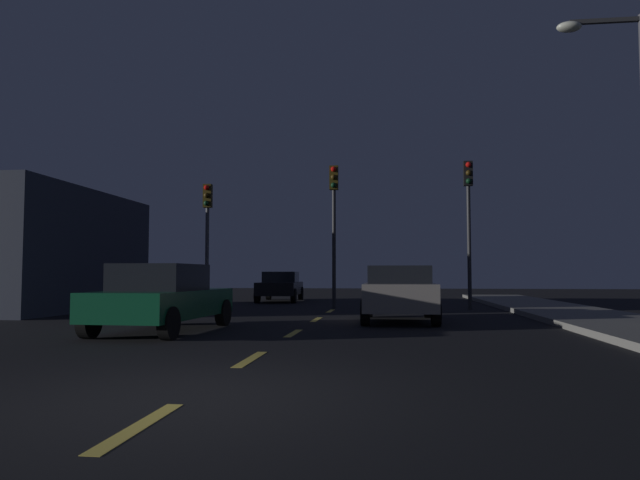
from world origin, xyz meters
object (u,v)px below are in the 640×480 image
Objects in this scene: traffic_signal_right at (469,206)px; car_oncoming_far at (280,286)px; traffic_signal_center at (334,209)px; car_stopped_ahead at (399,293)px; car_adjacent_lane at (163,297)px; street_lamp_right at (632,138)px; traffic_signal_left at (207,221)px.

traffic_signal_right is 1.17× the size of car_oncoming_far.
traffic_signal_center reaches higher than car_stopped_ahead.
car_adjacent_lane is 11.09m from street_lamp_right.
car_oncoming_far is 17.25m from street_lamp_right.
traffic_signal_right is 8.15m from street_lamp_right.
street_lamp_right is at bearing -31.83° from traffic_signal_left.
traffic_signal_left is 0.88× the size of traffic_signal_right.
traffic_signal_left is 1.03× the size of car_oncoming_far.
traffic_signal_left is 0.89× the size of traffic_signal_center.
traffic_signal_right is 1.24× the size of car_adjacent_lane.
traffic_signal_left is at bearing 148.17° from street_lamp_right.
car_stopped_ahead is 0.90× the size of car_adjacent_lane.
traffic_signal_center reaches higher than car_adjacent_lane.
traffic_signal_center is 1.36× the size of car_stopped_ahead.
car_oncoming_far is (-3.06, 5.44, -2.98)m from traffic_signal_center.
traffic_signal_right is at bearing 0.00° from traffic_signal_center.
car_stopped_ahead is at bearing 158.79° from street_lamp_right.
car_oncoming_far is (-5.37, 11.11, -0.04)m from car_stopped_ahead.
car_oncoming_far is at bearing 90.71° from car_adjacent_lane.
car_oncoming_far is (-0.18, 14.55, -0.03)m from car_adjacent_lane.
car_adjacent_lane is (-7.79, -9.11, -2.99)m from traffic_signal_right.
car_adjacent_lane is 0.61× the size of street_lamp_right.
traffic_signal_right is 10.11m from car_oncoming_far.
car_stopped_ahead is at bearing -114.66° from traffic_signal_right.
traffic_signal_left is 14.62m from street_lamp_right.
traffic_signal_right reaches higher than traffic_signal_left.
traffic_signal_right reaches higher than car_adjacent_lane.
traffic_signal_left is 1.20× the size of car_stopped_ahead.
traffic_signal_center is 4.91m from traffic_signal_right.
traffic_signal_left is at bearing 141.70° from car_stopped_ahead.
street_lamp_right reaches higher than car_adjacent_lane.
traffic_signal_right is at bearing 108.74° from street_lamp_right.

